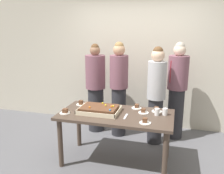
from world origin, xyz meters
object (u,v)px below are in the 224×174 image
Objects in this scene: drink_cup_nearest at (165,112)px; person_serving_front at (177,90)px; plated_slice_near_left at (137,107)px; person_striped_tie_right at (96,87)px; party_table at (116,120)px; plated_slice_far_right at (143,112)px; person_green_shirt_behind at (119,88)px; plated_slice_center_back at (81,103)px; plated_slice_far_left at (65,112)px; person_far_right_suit at (156,94)px; sheet_cake at (99,109)px; plated_slice_center_front at (145,122)px; cake_server_utensil at (126,116)px; plated_slice_near_right at (157,110)px; drink_cup_middle at (157,112)px.

drink_cup_nearest is 0.06× the size of person_serving_front.
plated_slice_near_left is 1.17m from person_striped_tie_right.
plated_slice_far_right is (0.38, 0.13, 0.12)m from party_table.
plated_slice_center_back is at bearing -28.69° from person_green_shirt_behind.
plated_slice_far_left is 0.09× the size of person_serving_front.
plated_slice_far_left is at bearing -163.73° from plated_slice_far_right.
plated_slice_far_right is 0.99m from person_green_shirt_behind.
person_striped_tie_right is at bearing 87.94° from plated_slice_far_left.
plated_slice_near_left is 0.55m from person_far_right_suit.
person_green_shirt_behind is 1.03× the size of person_far_right_suit.
drink_cup_nearest is at bearing -1.39° from plated_slice_far_right.
plated_slice_far_right is at bearing 12.24° from sheet_cake.
sheet_cake is at bearing 0.02° from person_serving_front.
plated_slice_far_left is 1.00× the size of plated_slice_center_front.
sheet_cake is 0.94m from drink_cup_nearest.
person_striped_tie_right is at bearing 112.11° from sheet_cake.
plated_slice_far_right is 0.09× the size of person_striped_tie_right.
person_green_shirt_behind is (-0.64, 1.18, 0.12)m from plated_slice_center_front.
plated_slice_far_left is at bearing -152.85° from plated_slice_near_left.
plated_slice_far_right is at bearing 19.26° from person_serving_front.
party_table is 0.99m from person_green_shirt_behind.
plated_slice_far_left reaches higher than plated_slice_near_left.
plated_slice_far_right is 0.09× the size of person_green_shirt_behind.
person_far_right_suit reaches higher than plated_slice_far_right.
plated_slice_far_left is 1.16m from plated_slice_center_front.
cake_server_utensil is 0.12× the size of person_striped_tie_right.
person_serving_front reaches higher than plated_slice_center_front.
person_serving_front is at bearing 103.04° from person_green_shirt_behind.
person_far_right_suit is at bearing 87.59° from plated_slice_center_front.
plated_slice_far_right is at bearing 18.91° from party_table.
person_far_right_suit is at bearing -2.15° from person_serving_front.
cake_server_utensil is (0.41, -0.08, -0.04)m from sheet_cake.
plated_slice_center_front is at bearing 19.42° from person_striped_tie_right.
person_striped_tie_right is at bearing 147.23° from plated_slice_near_right.
person_green_shirt_behind is (-0.57, 0.81, 0.12)m from plated_slice_far_right.
plated_slice_center_front is 1.41m from person_serving_front.
plated_slice_center_front is 1.35m from person_green_shirt_behind.
person_serving_front is (0.26, 1.02, 0.08)m from drink_cup_middle.
plated_slice_near_right reaches higher than plated_slice_far_right.
person_serving_front is at bearing 45.91° from sheet_cake.
person_striped_tie_right is (-0.67, 1.02, 0.20)m from party_table.
party_table is at bearing 10.99° from person_striped_tie_right.
person_striped_tie_right reaches higher than cake_server_utensil.
plated_slice_near_left is at bearing 4.84° from plated_slice_center_back.
party_table is 0.62m from plated_slice_near_right.
plated_slice_center_back is at bearing 175.37° from drink_cup_nearest.
sheet_cake reaches higher than plated_slice_far_right.
plated_slice_near_right reaches higher than party_table.
person_green_shirt_behind reaches higher than party_table.
plated_slice_far_left is at bearing -167.44° from drink_cup_nearest.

